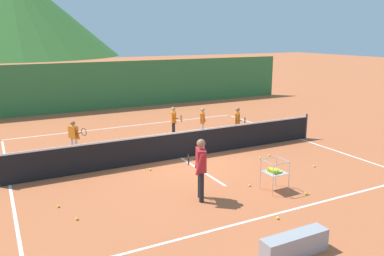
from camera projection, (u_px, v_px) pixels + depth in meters
ground_plane at (181, 158)px, 13.96m from camera, size 120.00×120.00×0.00m
line_baseline_near at (272, 215)px, 9.57m from camera, size 11.19×0.08×0.01m
line_baseline_far at (130, 126)px, 18.80m from camera, size 11.19×0.08×0.01m
line_sideline_west at (10, 185)px, 11.46m from camera, size 0.08×10.70×0.01m
line_sideline_east at (300, 139)px, 16.47m from camera, size 0.08×10.70×0.01m
line_service_center at (181, 158)px, 13.96m from camera, size 0.08×5.99×0.01m
tennis_net at (181, 144)px, 13.85m from camera, size 11.83×0.08×1.05m
instructor at (201, 164)px, 10.24m from camera, size 0.49×0.84×1.68m
student_0 at (74, 134)px, 14.19m from camera, size 0.60×0.52×1.27m
student_1 at (174, 119)px, 16.66m from camera, size 0.42×0.69×1.30m
student_2 at (203, 120)px, 16.66m from camera, size 0.42×0.49×1.26m
student_3 at (238, 120)px, 16.27m from camera, size 0.44×0.73×1.35m
ball_cart at (274, 171)px, 10.91m from camera, size 0.58×0.58×0.90m
tennis_ball_0 at (305, 194)px, 10.76m from camera, size 0.07×0.07×0.07m
tennis_ball_1 at (77, 219)px, 9.31m from camera, size 0.07×0.07×0.07m
tennis_ball_2 at (260, 158)px, 13.86m from camera, size 0.07×0.07×0.07m
tennis_ball_4 at (150, 169)px, 12.69m from camera, size 0.07×0.07×0.07m
tennis_ball_5 at (278, 218)px, 9.34m from camera, size 0.07×0.07×0.07m
tennis_ball_6 at (58, 206)px, 9.98m from camera, size 0.07×0.07×0.07m
tennis_ball_7 at (249, 185)px, 11.35m from camera, size 0.07×0.07×0.07m
tennis_ball_8 at (269, 155)px, 14.15m from camera, size 0.07×0.07×0.07m
tennis_ball_9 at (314, 166)px, 13.00m from camera, size 0.07×0.07×0.07m
windscreen_fence at (103, 86)px, 22.56m from camera, size 24.63×0.08×2.76m
courtside_bench at (294, 245)px, 7.79m from camera, size 1.50×0.36×0.46m
hill_0 at (10, 11)px, 74.01m from camera, size 39.86×39.86×17.10m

